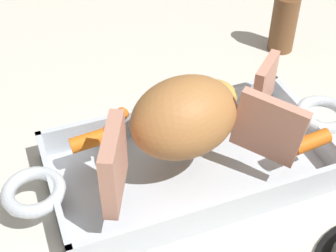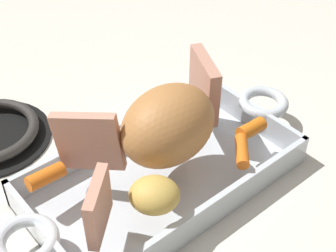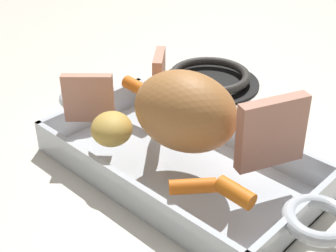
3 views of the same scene
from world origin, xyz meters
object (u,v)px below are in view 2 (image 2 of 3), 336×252
(roast_slice_thick, at_px, (88,142))
(baby_carrot_short, at_px, (251,129))
(roasting_dish, at_px, (163,174))
(baby_carrot_southeast, at_px, (46,176))
(potato_halved, at_px, (154,195))
(baby_carrot_northeast, at_px, (242,151))
(roast_slice_outer, at_px, (98,207))
(pork_roast, at_px, (168,125))
(roast_slice_thin, at_px, (204,86))

(roast_slice_thick, bearing_deg, baby_carrot_short, 156.23)
(roasting_dish, distance_m, baby_carrot_southeast, 0.15)
(potato_halved, bearing_deg, roasting_dish, -135.77)
(baby_carrot_northeast, distance_m, potato_halved, 0.14)
(baby_carrot_northeast, bearing_deg, roasting_dish, -38.85)
(roast_slice_outer, height_order, potato_halved, roast_slice_outer)
(roast_slice_thick, xyz_separation_m, baby_carrot_northeast, (-0.16, 0.11, -0.03))
(roast_slice_outer, xyz_separation_m, baby_carrot_southeast, (0.01, -0.10, -0.02))
(roast_slice_thick, distance_m, baby_carrot_northeast, 0.19)
(roast_slice_thick, bearing_deg, baby_carrot_northeast, 145.39)
(baby_carrot_short, bearing_deg, baby_carrot_northeast, 27.80)
(roast_slice_thick, distance_m, potato_halved, 0.11)
(potato_halved, bearing_deg, baby_carrot_short, -174.97)
(pork_roast, relative_size, baby_carrot_northeast, 2.62)
(pork_roast, xyz_separation_m, baby_carrot_southeast, (0.14, -0.06, -0.04))
(baby_carrot_short, bearing_deg, roasting_dish, -19.44)
(baby_carrot_short, height_order, baby_carrot_southeast, same)
(roast_slice_outer, bearing_deg, baby_carrot_southeast, -83.08)
(roasting_dish, xyz_separation_m, roast_slice_thin, (-0.11, -0.04, 0.07))
(roast_slice_thick, xyz_separation_m, baby_carrot_southeast, (0.06, -0.01, -0.03))
(baby_carrot_northeast, bearing_deg, roast_slice_thick, -34.61)
(roast_slice_outer, relative_size, baby_carrot_northeast, 1.31)
(roasting_dish, bearing_deg, baby_carrot_short, 160.56)
(roast_slice_thick, xyz_separation_m, potato_halved, (-0.02, 0.10, -0.02))
(roasting_dish, distance_m, baby_carrot_northeast, 0.11)
(roast_slice_thick, xyz_separation_m, baby_carrot_short, (-0.20, 0.09, -0.03))
(roasting_dish, height_order, potato_halved, potato_halved)
(pork_roast, xyz_separation_m, roast_slice_thin, (-0.10, -0.04, -0.01))
(baby_carrot_southeast, bearing_deg, potato_halved, 123.68)
(pork_roast, height_order, baby_carrot_short, pork_roast)
(baby_carrot_southeast, bearing_deg, roast_slice_thin, 175.88)
(roast_slice_thick, distance_m, roast_slice_thin, 0.18)
(baby_carrot_southeast, bearing_deg, baby_carrot_short, 158.91)
(roasting_dish, relative_size, baby_carrot_northeast, 9.14)
(baby_carrot_southeast, bearing_deg, baby_carrot_northeast, 150.82)
(roast_slice_thick, relative_size, roast_slice_outer, 1.22)
(pork_roast, relative_size, baby_carrot_short, 3.13)
(roast_slice_outer, bearing_deg, baby_carrot_northeast, 174.04)
(roasting_dish, bearing_deg, baby_carrot_southeast, -22.52)
(roast_slice_thin, relative_size, roast_slice_outer, 1.27)
(roast_slice_thin, xyz_separation_m, baby_carrot_short, (-0.01, 0.08, -0.03))
(roast_slice_thin, distance_m, roast_slice_outer, 0.24)
(pork_roast, height_order, baby_carrot_northeast, pork_roast)
(roast_slice_thin, distance_m, baby_carrot_short, 0.09)
(baby_carrot_northeast, bearing_deg, roast_slice_outer, -5.96)
(roast_slice_outer, bearing_deg, baby_carrot_short, -179.95)
(roast_slice_outer, bearing_deg, roasting_dish, -161.06)
(roast_slice_thick, distance_m, baby_carrot_short, 0.22)
(roasting_dish, bearing_deg, baby_carrot_northeast, 141.15)
(roast_slice_thin, bearing_deg, pork_roast, 21.89)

